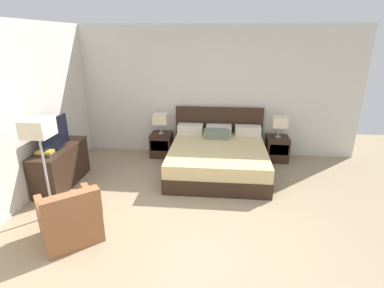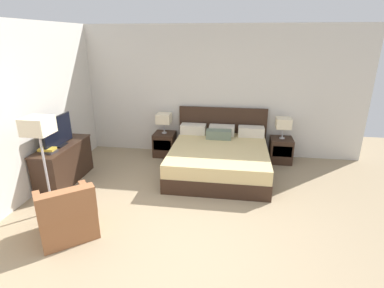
{
  "view_description": "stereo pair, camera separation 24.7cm",
  "coord_description": "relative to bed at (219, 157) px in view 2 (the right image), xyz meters",
  "views": [
    {
      "loc": [
        0.36,
        -2.95,
        2.51
      ],
      "look_at": [
        -0.12,
        1.9,
        0.75
      ],
      "focal_mm": 28.0,
      "sensor_mm": 36.0,
      "label": 1
    },
    {
      "loc": [
        0.6,
        -2.92,
        2.51
      ],
      "look_at": [
        -0.12,
        1.9,
        0.75
      ],
      "focal_mm": 28.0,
      "sensor_mm": 36.0,
      "label": 2
    }
  ],
  "objects": [
    {
      "name": "book_red_cover",
      "position": [
        -2.73,
        -1.21,
        0.43
      ],
      "size": [
        0.25,
        0.21,
        0.04
      ],
      "primitive_type": "cube",
      "rotation": [
        0.0,
        0.0,
        -0.16
      ],
      "color": "#383333",
      "rests_on": "dresser"
    },
    {
      "name": "dresser",
      "position": [
        -2.74,
        -0.84,
        0.07
      ],
      "size": [
        0.46,
        1.3,
        0.71
      ],
      "color": "#332116",
      "rests_on": "ground"
    },
    {
      "name": "tv",
      "position": [
        -2.74,
        -0.88,
        0.66
      ],
      "size": [
        0.18,
        0.82,
        0.52
      ],
      "color": "black",
      "rests_on": "dresser"
    },
    {
      "name": "table_lamp_right",
      "position": [
        1.25,
        0.69,
        0.55
      ],
      "size": [
        0.3,
        0.3,
        0.44
      ],
      "color": "#B7B7BC",
      "rests_on": "nightstand_right"
    },
    {
      "name": "armchair_by_window",
      "position": [
        -1.85,
        -2.31,
        -0.01
      ],
      "size": [
        0.96,
        0.97,
        0.76
      ],
      "color": "#935B38",
      "rests_on": "ground"
    },
    {
      "name": "table_lamp_left",
      "position": [
        -1.25,
        0.69,
        0.55
      ],
      "size": [
        0.3,
        0.3,
        0.44
      ],
      "color": "#B7B7BC",
      "rests_on": "nightstand_left"
    },
    {
      "name": "ground_plane",
      "position": [
        -0.33,
        -2.48,
        -0.29
      ],
      "size": [
        10.38,
        10.38,
        0.0
      ],
      "primitive_type": "plane",
      "color": "#998466"
    },
    {
      "name": "nightstand_left",
      "position": [
        -1.25,
        0.69,
        -0.04
      ],
      "size": [
        0.45,
        0.47,
        0.51
      ],
      "color": "#332116",
      "rests_on": "ground"
    },
    {
      "name": "bed",
      "position": [
        0.0,
        0.0,
        0.0
      ],
      "size": [
        1.89,
        2.02,
        1.07
      ],
      "color": "#332116",
      "rests_on": "ground"
    },
    {
      "name": "wall_left",
      "position": [
        -3.03,
        -1.05,
        1.09
      ],
      "size": [
        0.06,
        5.26,
        2.76
      ],
      "primitive_type": "cube",
      "color": "beige",
      "rests_on": "ground"
    },
    {
      "name": "wall_back",
      "position": [
        -0.33,
        1.01,
        1.09
      ],
      "size": [
        6.54,
        0.06,
        2.76
      ],
      "primitive_type": "cube",
      "color": "beige",
      "rests_on": "ground"
    },
    {
      "name": "book_blue_cover",
      "position": [
        -2.76,
        -1.21,
        0.47
      ],
      "size": [
        0.26,
        0.18,
        0.04
      ],
      "primitive_type": "cube",
      "rotation": [
        0.0,
        0.0,
        0.07
      ],
      "color": "gold",
      "rests_on": "book_red_cover"
    },
    {
      "name": "nightstand_right",
      "position": [
        1.25,
        0.69,
        -0.04
      ],
      "size": [
        0.45,
        0.47,
        0.51
      ],
      "color": "#332116",
      "rests_on": "ground"
    },
    {
      "name": "floor_lamp",
      "position": [
        -2.4,
        -1.82,
        0.96
      ],
      "size": [
        0.35,
        0.35,
        1.48
      ],
      "color": "#B7B7BC",
      "rests_on": "ground"
    }
  ]
}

